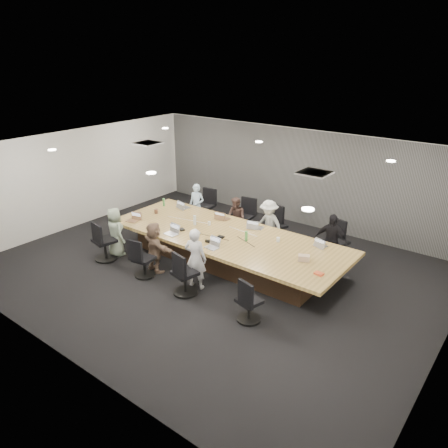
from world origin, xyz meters
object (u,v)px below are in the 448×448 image
Objects in this scene: chair_6 at (185,276)px; snack_packet at (319,274)px; laptop_1 at (224,218)px; mug_brown at (156,211)px; laptop_3 at (321,245)px; person_1 at (236,218)px; laptop_2 at (257,228)px; laptop_4 at (132,221)px; conference_table at (227,248)px; laptop_0 at (184,207)px; bottle_green_right at (246,236)px; bottle_green_left at (164,202)px; person_2 at (269,225)px; bottle_clear at (195,220)px; person_0 at (197,206)px; chair_1 at (243,220)px; person_4 at (115,232)px; laptop_6 at (212,248)px; chair_2 at (275,229)px; laptop_5 at (171,234)px; person_3 at (331,241)px; chair_0 at (205,209)px; chair_3 at (336,245)px; person_6 at (195,259)px; person_5 at (155,247)px; chair_5 at (144,262)px; chair_7 at (249,304)px; chair_4 at (105,244)px; stapler at (209,241)px.

chair_6 is 2.78m from snack_packet.
laptop_1 is 2.65× the size of mug_brown.
person_1 is at bearing 2.17° from laptop_3.
laptop_2 and laptop_4 have the same top height.
mug_brown is at bearing 179.97° from conference_table.
laptop_0 is 1.41× the size of bottle_green_right.
laptop_4 is 1.29× the size of bottle_green_left.
bottle_clear is (-1.37, -1.33, 0.21)m from person_2.
person_0 reaches higher than person_1.
person_4 reaches higher than chair_1.
person_2 is 4.18× the size of laptop_2.
laptop_6 is at bearing 72.06° from laptop_2.
chair_2 is 3.75× the size of bottle_green_left.
laptop_6 is at bearing -60.25° from person_1.
laptop_5 is (-1.07, -0.80, 0.35)m from conference_table.
person_3 is at bearing -161.01° from laptop_0.
laptop_3 is 2.35× the size of mug_brown.
laptop_4 is (-0.35, -2.50, 0.32)m from chair_0.
person_3 reaches higher than chair_3.
person_1 is 2.84m from person_6.
person_5 reaches higher than laptop_3.
chair_5 is 2.42m from bottle_green_right.
bottle_green_right is at bearing -39.34° from person_1.
person_4 is at bearing 25.03° from laptop_2.
conference_table is at bearing 125.78° from laptop_1.
conference_table is 4.48× the size of person_3.
person_2 is at bearing 141.80° from snack_packet.
laptop_6 is at bearing 4.79° from laptop_5.
laptop_4 is (-4.54, -1.60, 0.00)m from laptop_3.
conference_table is at bearing 152.15° from chair_7.
person_2 is (1.42, 3.05, 0.29)m from chair_5.
chair_1 is 1.19× the size of chair_7.
chair_5 is 0.60× the size of person_5.
chair_4 is at bearing 53.35° from chair_3.
laptop_1 is at bearing -177.61° from person_3.
stapler is at bearing 98.34° from chair_2.
laptop_6 is (-1.88, -1.60, 0.00)m from laptop_3.
person_3 is (4.54, 3.05, 0.24)m from chair_4.
mug_brown is at bearing -172.05° from person_3.
chair_5 is at bearing -89.60° from person_1.
chair_1 is at bearing 147.11° from snack_packet.
bottle_clear is (-3.09, -1.68, 0.44)m from chair_3.
laptop_4 is at bearing -176.25° from snack_packet.
person_1 is 2.19m from laptop_5.
conference_table is at bearing 41.53° from laptop_5.
laptop_6 is at bearing -172.25° from snack_packet.
snack_packet is at bearing -9.95° from conference_table.
chair_6 is 3.42× the size of bottle_green_right.
chair_2 is at bearing 78.57° from conference_table.
chair_7 is 5.98× the size of mug_brown.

